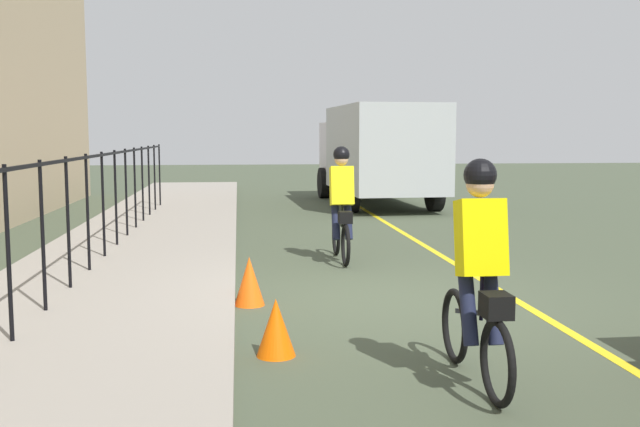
% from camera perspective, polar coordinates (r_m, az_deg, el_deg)
% --- Properties ---
extents(ground_plane, '(80.00, 80.00, 0.00)m').
position_cam_1_polar(ground_plane, '(8.98, 4.97, -6.73)').
color(ground_plane, '#424B37').
extents(lane_line_centre, '(36.00, 0.12, 0.01)m').
position_cam_1_polar(lane_line_centre, '(9.42, 14.62, -6.28)').
color(lane_line_centre, yellow).
rests_on(lane_line_centre, ground).
extents(sidewalk, '(40.00, 3.20, 0.15)m').
position_cam_1_polar(sidewalk, '(8.94, -17.05, -6.54)').
color(sidewalk, gray).
rests_on(sidewalk, ground).
extents(iron_fence, '(19.70, 0.04, 1.60)m').
position_cam_1_polar(iron_fence, '(9.82, -18.50, 1.49)').
color(iron_fence, black).
rests_on(iron_fence, sidewalk).
extents(cyclist_lead, '(1.71, 0.36, 1.83)m').
position_cam_1_polar(cyclist_lead, '(11.45, 1.70, 0.72)').
color(cyclist_lead, black).
rests_on(cyclist_lead, ground).
extents(cyclist_follow, '(1.71, 0.36, 1.83)m').
position_cam_1_polar(cyclist_follow, '(5.90, 12.38, -4.66)').
color(cyclist_follow, black).
rests_on(cyclist_follow, ground).
extents(box_truck_background, '(6.81, 2.78, 2.78)m').
position_cam_1_polar(box_truck_background, '(20.71, 4.51, 4.95)').
color(box_truck_background, '#A9AFB2').
rests_on(box_truck_background, ground).
extents(traffic_cone_near, '(0.36, 0.36, 0.58)m').
position_cam_1_polar(traffic_cone_near, '(8.63, -5.57, -5.30)').
color(traffic_cone_near, '#FD5D10').
rests_on(traffic_cone_near, ground).
extents(traffic_cone_far, '(0.36, 0.36, 0.53)m').
position_cam_1_polar(traffic_cone_far, '(6.68, -3.48, -8.91)').
color(traffic_cone_far, '#FA5C06').
rests_on(traffic_cone_far, ground).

